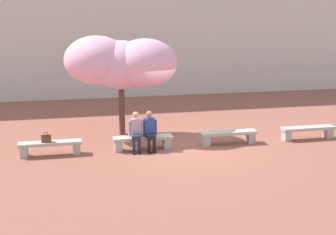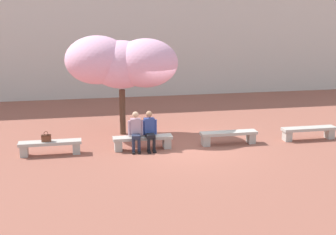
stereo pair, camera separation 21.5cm
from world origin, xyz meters
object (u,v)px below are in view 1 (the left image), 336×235
Objects in this scene: stone_bench_near_west at (50,146)px; stone_bench_east_end at (308,131)px; stone_bench_center at (143,140)px; cherry_tree_main at (120,63)px; person_seated_left at (136,130)px; handbag at (46,138)px; person_seated_right at (150,129)px; stone_bench_near_east at (228,135)px.

stone_bench_east_end is at bearing 0.00° from stone_bench_near_west.
stone_bench_center is 3.12m from cherry_tree_main.
person_seated_left is 2.87m from handbag.
stone_bench_near_west is 0.49× the size of cherry_tree_main.
person_seated_right is 3.33m from handbag.
stone_bench_center is 0.49× the size of cherry_tree_main.
handbag is 0.08× the size of cherry_tree_main.
stone_bench_near_east is 5.82× the size of handbag.
stone_bench_east_end is 5.76m from person_seated_right.
cherry_tree_main is (-0.47, 1.98, 2.36)m from stone_bench_center.
handbag is at bearing -173.78° from stone_bench_near_west.
stone_bench_near_west is at bearing 180.00° from stone_bench_near_east.
cherry_tree_main is (-0.70, 2.03, 1.97)m from person_seated_right.
stone_bench_near_east is 1.53× the size of person_seated_left.
handbag is at bearing 179.28° from person_seated_right.
handbag is 3.91m from cherry_tree_main.
stone_bench_center is at bearing -76.66° from cherry_tree_main.
handbag is (-3.33, 0.04, -0.12)m from person_seated_right.
stone_bench_near_east is at bearing 0.00° from stone_bench_near_west.
cherry_tree_main reaches higher than stone_bench_center.
stone_bench_near_east is 1.53× the size of person_seated_right.
handbag reaches higher than stone_bench_center.
cherry_tree_main is at bearing 96.60° from person_seated_left.
stone_bench_center is (2.99, 0.00, 0.00)m from stone_bench_near_west.
stone_bench_near_west is 3.98m from cherry_tree_main.
stone_bench_east_end is 1.53× the size of person_seated_right.
person_seated_left is 0.46m from person_seated_right.
person_seated_left is at bearing -0.82° from handbag.
cherry_tree_main is at bearing 162.93° from stone_bench_east_end.
stone_bench_near_west is at bearing 178.89° from person_seated_left.
stone_bench_center is at bearing 0.00° from stone_bench_near_west.
person_seated_right is (0.46, -0.00, 0.00)m from person_seated_left.
stone_bench_center is 1.00× the size of stone_bench_east_end.
cherry_tree_main is at bearing 38.17° from stone_bench_near_west.
stone_bench_near_west is 2.78m from person_seated_left.
stone_bench_center is 0.46m from person_seated_right.
person_seated_left is at bearing -1.11° from stone_bench_near_west.
stone_bench_near_west is 5.97m from stone_bench_near_east.
stone_bench_near_west is 3.24m from person_seated_right.
stone_bench_east_end is at bearing 0.53° from person_seated_right.
cherry_tree_main reaches higher than person_seated_left.
stone_bench_near_west is at bearing 180.00° from stone_bench_center.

